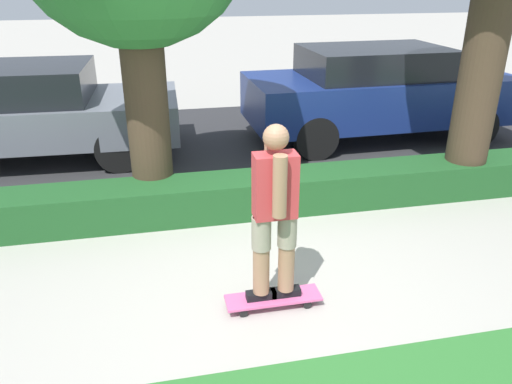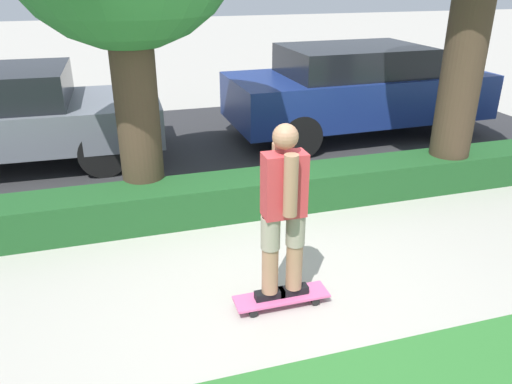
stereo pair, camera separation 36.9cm
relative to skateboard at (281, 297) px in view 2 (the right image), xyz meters
name	(u,v)px [view 2 (the right image)]	position (x,y,z in m)	size (l,w,h in m)	color
ground_plane	(277,285)	(0.06, 0.29, -0.08)	(60.00, 60.00, 0.00)	#ADA89E
street_asphalt	(196,146)	(0.06, 4.49, -0.07)	(12.93, 5.00, 0.01)	#2D2D30
hedge_row	(234,196)	(0.06, 1.89, 0.15)	(12.93, 0.60, 0.45)	#1E5123
skateboard	(281,297)	(0.00, 0.00, 0.00)	(0.83, 0.24, 0.09)	#DB5B93
skater_person	(284,211)	(0.00, 0.00, 0.84)	(0.48, 0.40, 1.55)	black
parked_car_middle	(356,89)	(2.89, 4.36, 0.74)	(4.50, 1.93, 1.55)	navy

